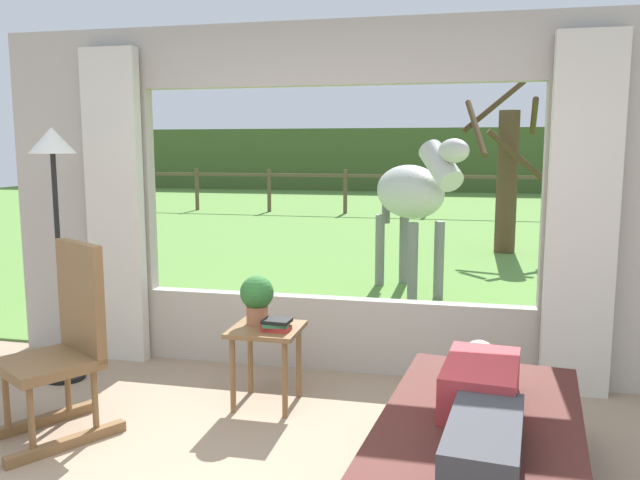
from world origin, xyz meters
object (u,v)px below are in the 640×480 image
(side_table, at_px, (266,341))
(book_stack, at_px, (276,325))
(horse, at_px, (413,193))
(floor_lamp_left, at_px, (54,178))
(pasture_tree, at_px, (506,174))
(recliner_sofa, at_px, (479,459))
(reclining_person, at_px, (482,401))
(potted_plant, at_px, (257,297))
(rocking_chair, at_px, (65,342))

(side_table, distance_m, book_stack, 0.17)
(book_stack, xyz_separation_m, horse, (0.56, 3.46, 0.60))
(horse, bearing_deg, floor_lamp_left, 23.57)
(pasture_tree, bearing_deg, side_table, -105.54)
(recliner_sofa, bearing_deg, floor_lamp_left, 166.64)
(floor_lamp_left, distance_m, horse, 3.96)
(reclining_person, xyz_separation_m, side_table, (-1.32, 0.95, -0.10))
(floor_lamp_left, bearing_deg, horse, 55.86)
(side_table, bearing_deg, book_stack, -36.27)
(recliner_sofa, distance_m, horse, 4.45)
(reclining_person, height_order, floor_lamp_left, floor_lamp_left)
(side_table, bearing_deg, pasture_tree, 74.46)
(potted_plant, bearing_deg, rocking_chair, -143.01)
(potted_plant, xyz_separation_m, horse, (0.73, 3.34, 0.45))
(rocking_chair, height_order, pasture_tree, pasture_tree)
(side_table, bearing_deg, recliner_sofa, -34.30)
(recliner_sofa, distance_m, rocking_chair, 2.37)
(rocking_chair, distance_m, side_table, 1.21)
(reclining_person, distance_m, book_stack, 1.52)
(recliner_sofa, relative_size, potted_plant, 5.59)
(potted_plant, bearing_deg, floor_lamp_left, 177.41)
(recliner_sofa, bearing_deg, pasture_tree, 92.30)
(recliner_sofa, xyz_separation_m, side_table, (-1.32, 0.90, 0.21))
(reclining_person, bearing_deg, rocking_chair, 178.76)
(side_table, height_order, potted_plant, potted_plant)
(rocking_chair, xyz_separation_m, side_table, (1.02, 0.64, -0.12))
(rocking_chair, relative_size, pasture_tree, 0.41)
(horse, bearing_deg, reclining_person, 66.50)
(potted_plant, relative_size, floor_lamp_left, 0.18)
(potted_plant, bearing_deg, book_stack, -36.56)
(potted_plant, bearing_deg, side_table, -36.87)
(reclining_person, height_order, rocking_chair, rocking_chair)
(side_table, height_order, book_stack, book_stack)
(potted_plant, distance_m, pasture_tree, 6.85)
(potted_plant, bearing_deg, recliner_sofa, -34.45)
(horse, bearing_deg, side_table, 46.89)
(book_stack, bearing_deg, floor_lamp_left, 173.40)
(recliner_sofa, bearing_deg, reclining_person, -83.76)
(recliner_sofa, height_order, side_table, side_table)
(rocking_chair, xyz_separation_m, pasture_tree, (2.85, 7.26, 0.71))
(recliner_sofa, height_order, reclining_person, reclining_person)
(rocking_chair, distance_m, floor_lamp_left, 1.31)
(book_stack, xyz_separation_m, pasture_tree, (1.75, 6.68, 0.70))
(reclining_person, relative_size, side_table, 2.76)
(book_stack, bearing_deg, reclining_person, -35.71)
(rocking_chair, bearing_deg, recliner_sofa, 25.64)
(recliner_sofa, relative_size, side_table, 3.44)
(potted_plant, xyz_separation_m, pasture_tree, (1.92, 6.55, 0.55))
(recliner_sofa, distance_m, side_table, 1.61)
(reclining_person, bearing_deg, floor_lamp_left, 165.76)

